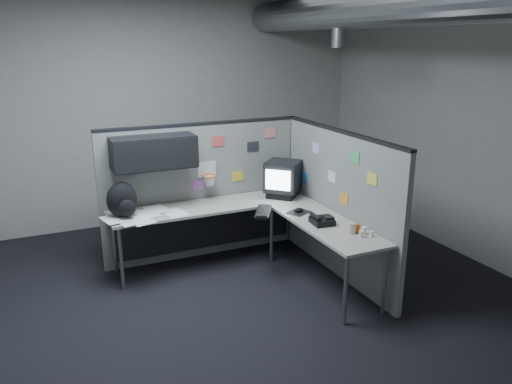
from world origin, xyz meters
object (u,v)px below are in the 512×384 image
phone (322,220)px  desk (241,219)px  backpack (122,201)px  monitor (283,178)px  keyboard (263,212)px

phone → desk: bearing=142.5°
desk → backpack: bearing=168.5°
desk → monitor: monitor is taller
phone → backpack: size_ratio=0.63×
desk → backpack: size_ratio=5.93×
keyboard → phone: (0.40, -0.55, 0.02)m
phone → monitor: bearing=101.6°
desk → keyboard: keyboard is taller
desk → phone: (0.57, -0.77, 0.16)m
monitor → keyboard: (-0.48, -0.47, -0.20)m
desk → monitor: size_ratio=4.35×
desk → backpack: (-1.24, 0.25, 0.31)m
keyboard → backpack: (-1.41, 0.48, 0.17)m
desk → backpack: 1.30m
keyboard → backpack: 1.50m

